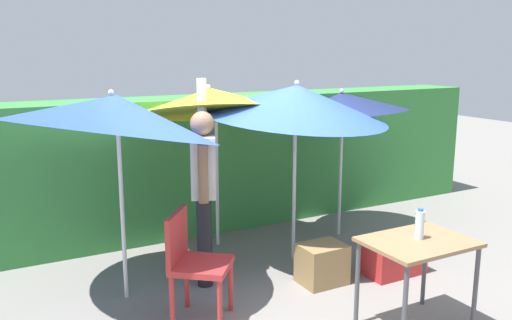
{
  "coord_description": "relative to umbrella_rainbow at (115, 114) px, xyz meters",
  "views": [
    {
      "loc": [
        -2.4,
        -4.14,
        2.14
      ],
      "look_at": [
        0.0,
        0.3,
        1.1
      ],
      "focal_mm": 37.69,
      "sensor_mm": 36.0,
      "label": 1
    }
  ],
  "objects": [
    {
      "name": "ground_plane",
      "position": [
        1.33,
        -0.3,
        -1.62
      ],
      "size": [
        24.0,
        24.0,
        0.0
      ],
      "primitive_type": "plane",
      "color": "gray"
    },
    {
      "name": "hedge_row",
      "position": [
        1.33,
        1.45,
        -0.82
      ],
      "size": [
        8.0,
        0.7,
        1.6
      ],
      "primitive_type": "cube",
      "color": "#38843D",
      "rests_on": "ground_plane"
    },
    {
      "name": "umbrella_rainbow",
      "position": [
        0.0,
        0.0,
        0.0
      ],
      "size": [
        1.85,
        1.81,
        2.02
      ],
      "color": "silver",
      "rests_on": "ground_plane"
    },
    {
      "name": "umbrella_orange",
      "position": [
        1.23,
        0.79,
        -0.03
      ],
      "size": [
        1.82,
        1.79,
        2.02
      ],
      "color": "silver",
      "rests_on": "ground_plane"
    },
    {
      "name": "umbrella_yellow",
      "position": [
        1.8,
        0.04,
        0.02
      ],
      "size": [
        1.86,
        1.86,
        1.91
      ],
      "color": "silver",
      "rests_on": "ground_plane"
    },
    {
      "name": "umbrella_navy",
      "position": [
        2.64,
        0.4,
        -0.08
      ],
      "size": [
        1.48,
        1.48,
        1.79
      ],
      "color": "silver",
      "rests_on": "ground_plane"
    },
    {
      "name": "person_vendor",
      "position": [
        0.78,
        -0.01,
        -0.68
      ],
      "size": [
        0.34,
        0.54,
        1.88
      ],
      "color": "black",
      "rests_on": "ground_plane"
    },
    {
      "name": "chair_plastic",
      "position": [
        0.39,
        -0.68,
        -1.11
      ],
      "size": [
        0.62,
        0.62,
        0.89
      ],
      "color": "#B72D2D",
      "rests_on": "ground_plane"
    },
    {
      "name": "cooler_box",
      "position": [
        2.43,
        -0.75,
        -1.43
      ],
      "size": [
        0.58,
        0.37,
        0.37
      ],
      "primitive_type": "cube",
      "color": "red",
      "rests_on": "ground_plane"
    },
    {
      "name": "crate_cardboard",
      "position": [
        1.7,
        -0.61,
        -1.43
      ],
      "size": [
        0.41,
        0.33,
        0.37
      ],
      "primitive_type": "cube",
      "color": "#9E7A4C",
      "rests_on": "ground_plane"
    },
    {
      "name": "folding_table",
      "position": [
        1.85,
        -1.63,
        -0.98
      ],
      "size": [
        0.8,
        0.6,
        0.72
      ],
      "color": "#4C4C51",
      "rests_on": "ground_plane"
    },
    {
      "name": "bottle_water",
      "position": [
        1.87,
        -1.61,
        -0.78
      ],
      "size": [
        0.07,
        0.07,
        0.24
      ],
      "color": "silver",
      "rests_on": "folding_table"
    }
  ]
}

